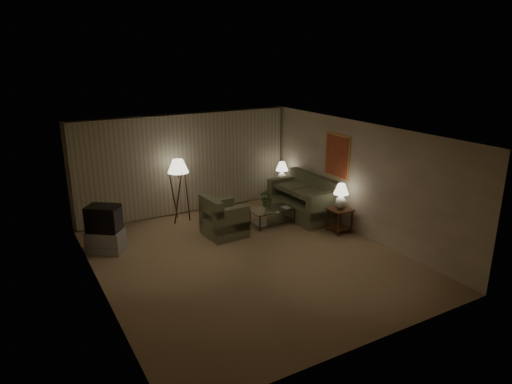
% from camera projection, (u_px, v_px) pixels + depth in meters
% --- Properties ---
extents(ground, '(7.00, 7.00, 0.00)m').
position_uv_depth(ground, '(248.00, 258.00, 9.75)').
color(ground, '#A28359').
rests_on(ground, ground).
extents(room_shell, '(6.04, 7.02, 2.72)m').
position_uv_depth(room_shell, '(217.00, 164.00, 10.49)').
color(room_shell, beige).
rests_on(room_shell, ground).
extents(sofa, '(2.02, 1.10, 0.87)m').
position_uv_depth(sofa, '(302.00, 201.00, 12.09)').
color(sofa, '#707552').
rests_on(sofa, ground).
extents(armchair, '(1.01, 0.97, 0.78)m').
position_uv_depth(armchair, '(224.00, 220.00, 10.88)').
color(armchair, '#707552').
rests_on(armchair, ground).
extents(side_table_near, '(0.51, 0.51, 0.60)m').
position_uv_depth(side_table_near, '(340.00, 216.00, 11.05)').
color(side_table_near, '#3D1C10').
rests_on(side_table_near, ground).
extents(side_table_far, '(0.44, 0.37, 0.60)m').
position_uv_depth(side_table_far, '(282.00, 190.00, 13.21)').
color(side_table_far, '#3D1C10').
rests_on(side_table_far, ground).
extents(table_lamp_near, '(0.37, 0.37, 0.63)m').
position_uv_depth(table_lamp_near, '(341.00, 194.00, 10.88)').
color(table_lamp_near, white).
rests_on(table_lamp_near, side_table_near).
extents(table_lamp_far, '(0.36, 0.36, 0.62)m').
position_uv_depth(table_lamp_far, '(282.00, 171.00, 13.04)').
color(table_lamp_far, white).
rests_on(table_lamp_far, side_table_far).
extents(coffee_table, '(1.17, 0.64, 0.41)m').
position_uv_depth(coffee_table, '(272.00, 214.00, 11.58)').
color(coffee_table, silver).
rests_on(coffee_table, ground).
extents(tv_cabinet, '(1.22, 1.21, 0.50)m').
position_uv_depth(tv_cabinet, '(106.00, 241.00, 10.00)').
color(tv_cabinet, '#A7A7AA').
rests_on(tv_cabinet, ground).
extents(crt_tv, '(1.12, 1.12, 0.57)m').
position_uv_depth(crt_tv, '(103.00, 218.00, 9.84)').
color(crt_tv, black).
rests_on(crt_tv, tv_cabinet).
extents(floor_lamp, '(0.53, 0.53, 1.63)m').
position_uv_depth(floor_lamp, '(179.00, 189.00, 11.66)').
color(floor_lamp, '#3D1C10').
rests_on(floor_lamp, ground).
extents(ottoman, '(0.66, 0.66, 0.39)m').
position_uv_depth(ottoman, '(213.00, 217.00, 11.64)').
color(ottoman, '#AF683B').
rests_on(ottoman, ground).
extents(vase, '(0.18, 0.18, 0.14)m').
position_uv_depth(vase, '(267.00, 207.00, 11.45)').
color(vase, silver).
rests_on(vase, coffee_table).
extents(flowers, '(0.51, 0.47, 0.47)m').
position_uv_depth(flowers, '(268.00, 196.00, 11.36)').
color(flowers, '#4A7031').
rests_on(flowers, vase).
extents(book, '(0.18, 0.24, 0.02)m').
position_uv_depth(book, '(283.00, 208.00, 11.57)').
color(book, olive).
rests_on(book, coffee_table).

